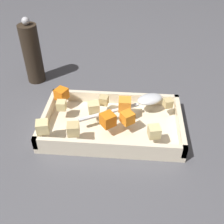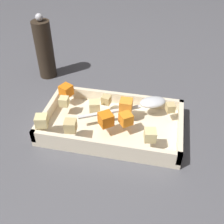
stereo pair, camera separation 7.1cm
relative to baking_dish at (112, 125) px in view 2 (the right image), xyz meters
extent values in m
plane|color=#4C4C51|center=(-0.01, -0.01, -0.01)|extent=(4.00, 4.00, 0.00)
cube|color=beige|center=(0.00, 0.00, -0.01)|extent=(0.37, 0.21, 0.01)
cube|color=beige|center=(0.00, -0.10, 0.02)|extent=(0.37, 0.01, 0.03)
cube|color=beige|center=(0.00, 0.10, 0.02)|extent=(0.37, 0.01, 0.03)
cube|color=beige|center=(-0.18, 0.00, 0.02)|extent=(0.01, 0.21, 0.03)
cube|color=beige|center=(0.18, 0.00, 0.02)|extent=(0.01, 0.21, 0.03)
cube|color=orange|center=(-0.15, 0.06, 0.05)|extent=(0.04, 0.04, 0.03)
cube|color=orange|center=(0.03, 0.03, 0.05)|extent=(0.03, 0.03, 0.03)
cube|color=orange|center=(0.04, -0.03, 0.05)|extent=(0.04, 0.04, 0.03)
cube|color=orange|center=(-0.01, -0.04, 0.05)|extent=(0.05, 0.05, 0.03)
cube|color=#E0CC89|center=(0.11, -0.07, 0.05)|extent=(0.03, 0.03, 0.03)
cube|color=tan|center=(-0.09, -0.08, 0.05)|extent=(0.03, 0.03, 0.03)
cube|color=#E0CC89|center=(-0.16, -0.08, 0.05)|extent=(0.04, 0.04, 0.03)
cube|color=tan|center=(-0.03, 0.05, 0.05)|extent=(0.03, 0.03, 0.02)
cube|color=tan|center=(0.15, 0.05, 0.04)|extent=(0.03, 0.03, 0.02)
cube|color=#E0CC89|center=(-0.14, 0.02, 0.05)|extent=(0.03, 0.03, 0.02)
cube|color=#E0CC89|center=(-0.05, 0.01, 0.05)|extent=(0.04, 0.04, 0.03)
ellipsoid|color=silver|center=(0.10, 0.07, 0.04)|extent=(0.09, 0.07, 0.02)
cube|color=silver|center=(-0.01, 0.01, 0.04)|extent=(0.16, 0.09, 0.01)
cylinder|color=#2D2319|center=(-0.28, 0.23, 0.08)|extent=(0.06, 0.06, 0.19)
sphere|color=#B7B7BC|center=(-0.28, 0.23, 0.19)|extent=(0.02, 0.02, 0.02)
camera|label=1|loc=(0.05, -0.55, 0.49)|focal=43.95mm
camera|label=2|loc=(0.12, -0.54, 0.49)|focal=43.95mm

